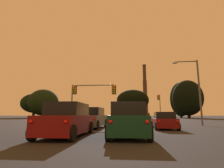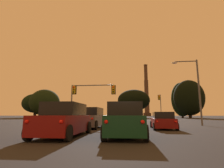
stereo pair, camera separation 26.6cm
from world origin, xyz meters
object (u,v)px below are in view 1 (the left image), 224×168
suv_left_lane_second (67,120)px  traffic_light_far_right (159,103)px  suv_center_lane_second (129,120)px  traffic_light_overhead_left (87,93)px  suv_left_lane_front (92,118)px  street_lamp (195,84)px  smokestack (145,95)px  hatchback_right_lane_front (164,121)px

suv_left_lane_second → traffic_light_far_right: traffic_light_far_right is taller
suv_center_lane_second → traffic_light_overhead_left: bearing=113.0°
suv_left_lane_second → traffic_light_overhead_left: bearing=98.8°
suv_left_lane_front → street_lamp: street_lamp is taller
smokestack → traffic_light_overhead_left: bearing=-97.7°
hatchback_right_lane_front → traffic_light_overhead_left: (-8.65, 7.12, 3.38)m
suv_center_lane_second → traffic_light_overhead_left: traffic_light_overhead_left is taller
suv_left_lane_second → street_lamp: bearing=44.9°
suv_center_lane_second → smokestack: bearing=84.0°
suv_left_lane_second → traffic_light_overhead_left: traffic_light_overhead_left is taller
street_lamp → traffic_light_overhead_left: bearing=172.9°
traffic_light_far_right → suv_left_lane_front: bearing=-111.0°
suv_left_lane_front → traffic_light_far_right: (10.70, 27.84, 3.13)m
hatchback_right_lane_front → street_lamp: 8.31m
hatchback_right_lane_front → smokestack: 160.72m
hatchback_right_lane_front → traffic_light_far_right: traffic_light_far_right is taller
traffic_light_overhead_left → suv_left_lane_front: bearing=-71.7°
suv_left_lane_front → suv_center_lane_second: (3.45, -6.11, 0.00)m
smokestack → traffic_light_far_right: bearing=-93.3°
street_lamp → suv_left_lane_front: bearing=-155.9°
traffic_light_overhead_left → street_lamp: 13.52m
suv_center_lane_second → traffic_light_far_right: 34.86m
suv_center_lane_second → smokestack: (14.91, 164.74, 19.38)m
suv_left_lane_front → smokestack: (18.36, 158.63, 19.38)m
traffic_light_far_right → street_lamp: bearing=-88.8°
hatchback_right_lane_front → suv_center_lane_second: bearing=-116.2°
suv_left_lane_second → smokestack: (18.36, 165.07, 19.38)m
suv_left_lane_front → hatchback_right_lane_front: size_ratio=1.20×
suv_left_lane_front → suv_left_lane_second: 6.44m
suv_center_lane_second → street_lamp: bearing=54.3°
hatchback_right_lane_front → traffic_light_overhead_left: bearing=142.1°
suv_left_lane_front → traffic_light_overhead_left: bearing=110.2°
traffic_light_far_right → street_lamp: 22.86m
suv_left_lane_second → suv_center_lane_second: (3.46, 0.33, 0.00)m
suv_left_lane_second → traffic_light_overhead_left: size_ratio=0.80×
suv_left_lane_front → hatchback_right_lane_front: 6.46m
suv_left_lane_second → hatchback_right_lane_front: (6.44, 6.00, -0.23)m
traffic_light_overhead_left → street_lamp: (13.39, -1.68, 0.74)m
suv_left_lane_second → traffic_light_overhead_left: (-2.21, 13.12, 3.15)m
hatchback_right_lane_front → traffic_light_overhead_left: traffic_light_overhead_left is taller
suv_left_lane_front → traffic_light_overhead_left: 7.70m
suv_left_lane_front → smokestack: smokestack is taller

